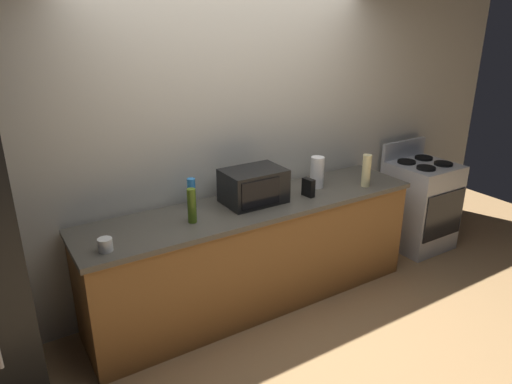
# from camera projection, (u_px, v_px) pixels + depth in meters

# --- Properties ---
(ground_plane) EXTENTS (8.00, 8.00, 0.00)m
(ground_plane) POSITION_uv_depth(u_px,v_px,m) (283.00, 325.00, 3.69)
(ground_plane) COLOR #A87F51
(back_wall) EXTENTS (6.40, 0.10, 2.70)m
(back_wall) POSITION_uv_depth(u_px,v_px,m) (230.00, 138.00, 3.85)
(back_wall) COLOR beige
(back_wall) RESTS_ON ground_plane
(counter_run) EXTENTS (2.84, 0.64, 0.90)m
(counter_run) POSITION_uv_depth(u_px,v_px,m) (256.00, 254.00, 3.85)
(counter_run) COLOR brown
(counter_run) RESTS_ON ground_plane
(stove_range) EXTENTS (0.60, 0.61, 1.08)m
(stove_range) POSITION_uv_depth(u_px,v_px,m) (419.00, 204.00, 4.83)
(stove_range) COLOR #B7BABF
(stove_range) RESTS_ON ground_plane
(microwave) EXTENTS (0.48, 0.35, 0.27)m
(microwave) POSITION_uv_depth(u_px,v_px,m) (254.00, 186.00, 3.68)
(microwave) COLOR black
(microwave) RESTS_ON counter_run
(paper_towel_roll) EXTENTS (0.12, 0.12, 0.27)m
(paper_towel_roll) POSITION_uv_depth(u_px,v_px,m) (317.00, 172.00, 4.00)
(paper_towel_roll) COLOR white
(paper_towel_roll) RESTS_ON counter_run
(cordless_phone) EXTENTS (0.06, 0.12, 0.15)m
(cordless_phone) POSITION_uv_depth(u_px,v_px,m) (308.00, 187.00, 3.82)
(cordless_phone) COLOR black
(cordless_phone) RESTS_ON counter_run
(bottle_spray_cleaner) EXTENTS (0.06, 0.06, 0.23)m
(bottle_spray_cleaner) POSITION_uv_depth(u_px,v_px,m) (192.00, 192.00, 3.60)
(bottle_spray_cleaner) COLOR #338CE5
(bottle_spray_cleaner) RESTS_ON counter_run
(bottle_olive_oil) EXTENTS (0.06, 0.06, 0.26)m
(bottle_olive_oil) POSITION_uv_depth(u_px,v_px,m) (192.00, 206.00, 3.32)
(bottle_olive_oil) COLOR #4C6B19
(bottle_olive_oil) RESTS_ON counter_run
(bottle_hand_soap) EXTENTS (0.08, 0.08, 0.28)m
(bottle_hand_soap) POSITION_uv_depth(u_px,v_px,m) (366.00, 171.00, 4.02)
(bottle_hand_soap) COLOR beige
(bottle_hand_soap) RESTS_ON counter_run
(mug_white) EXTENTS (0.09, 0.09, 0.09)m
(mug_white) POSITION_uv_depth(u_px,v_px,m) (105.00, 245.00, 2.94)
(mug_white) COLOR white
(mug_white) RESTS_ON counter_run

